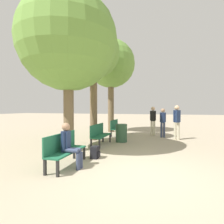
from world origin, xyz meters
name	(u,v)px	position (x,y,z in m)	size (l,w,h in m)	color
ground_plane	(138,174)	(0.00, 0.00, 0.00)	(80.00, 80.00, 0.00)	tan
bench_row_0	(64,148)	(-2.07, 0.03, 0.52)	(0.44, 1.54, 0.91)	#1E6042
bench_row_1	(99,133)	(-2.07, 2.88, 0.52)	(0.44, 1.54, 0.91)	#1E6042
bench_row_2	(116,127)	(-2.07, 5.73, 0.52)	(0.44, 1.54, 0.91)	#1E6042
tree_row_0	(68,42)	(-2.79, 1.54, 4.06)	(3.64, 3.64, 5.90)	brown
tree_row_1	(93,53)	(-2.79, 4.01, 4.38)	(2.66, 2.66, 5.77)	brown
tree_row_2	(111,64)	(-2.79, 7.13, 4.56)	(3.24, 3.24, 6.23)	brown
person_seated	(70,144)	(-1.84, -0.06, 0.65)	(0.57, 0.32, 1.22)	#384260
backpack	(95,152)	(-1.51, 0.97, 0.19)	(0.27, 0.28, 0.39)	black
pedestrian_near	(177,120)	(1.29, 5.17, 1.01)	(0.36, 0.31, 1.76)	beige
pedestrian_mid	(163,121)	(0.61, 5.69, 0.91)	(0.32, 0.26, 1.59)	#384260
pedestrian_far	(153,119)	(0.05, 6.22, 0.97)	(0.34, 0.23, 1.69)	beige
trash_bin	(121,133)	(-1.31, 3.86, 0.42)	(0.55, 0.55, 0.85)	#2D5138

